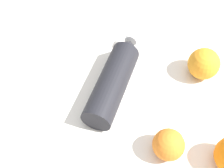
{
  "coord_description": "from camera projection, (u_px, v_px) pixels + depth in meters",
  "views": [
    {
      "loc": [
        0.22,
        0.4,
        0.63
      ],
      "look_at": [
        0.02,
        0.01,
        0.04
      ],
      "focal_mm": 47.87,
      "sensor_mm": 36.0,
      "label": 1
    }
  ],
  "objects": [
    {
      "name": "water_bottle",
      "position": [
        115.0,
        77.0,
        0.74
      ],
      "size": [
        0.25,
        0.24,
        0.07
      ],
      "rotation": [
        0.0,
        0.0,
        3.91
      ],
      "color": "black",
      "rests_on": "ground_plane"
    },
    {
      "name": "orange_2",
      "position": [
        168.0,
        145.0,
        0.64
      ],
      "size": [
        0.07,
        0.07,
        0.07
      ],
      "primitive_type": "sphere",
      "color": "orange",
      "rests_on": "ground_plane"
    },
    {
      "name": "orange_0",
      "position": [
        204.0,
        64.0,
        0.76
      ],
      "size": [
        0.08,
        0.08,
        0.08
      ],
      "primitive_type": "sphere",
      "color": "orange",
      "rests_on": "ground_plane"
    },
    {
      "name": "ground_plane",
      "position": [
        117.0,
        85.0,
        0.77
      ],
      "size": [
        2.4,
        2.4,
        0.0
      ],
      "primitive_type": "plane",
      "color": "silver"
    }
  ]
}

